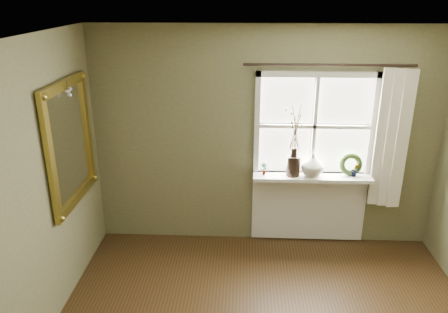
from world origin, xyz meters
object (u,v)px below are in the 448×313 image
Objects in this scene: wreath at (351,167)px; gilt_mirror at (70,143)px; dark_jug at (293,166)px; cream_vase at (312,164)px.

gilt_mirror is at bearing -168.40° from wreath.
dark_jug is 0.86× the size of cream_vase.
cream_vase is at bearing 15.12° from gilt_mirror.
dark_jug is 0.66m from wreath.
wreath reaches higher than dark_jug.
wreath is 0.21× the size of gilt_mirror.
gilt_mirror is at bearing -163.52° from dark_jug.
wreath is 3.08m from gilt_mirror.
gilt_mirror reaches higher than cream_vase.
dark_jug is 0.89× the size of wreath.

